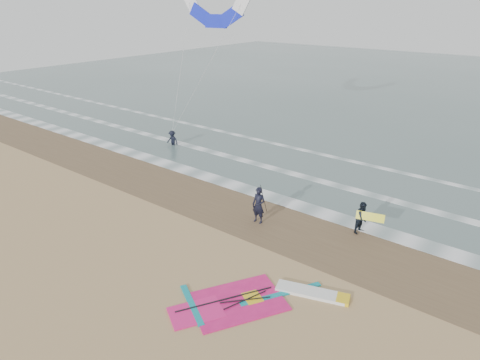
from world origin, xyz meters
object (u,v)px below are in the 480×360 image
Objects in this scene: person_standing at (259,205)px; surf_kite at (216,11)px; windsurf_rig at (258,300)px; person_wading at (172,136)px; person_walking at (362,218)px.

person_standing is 0.18× the size of surf_kite.
person_standing is (-3.57, 5.01, 0.91)m from windsurf_rig.
windsurf_rig is at bearing -41.09° from person_wading.
person_walking is at bearing -19.08° from person_wading.
person_walking reaches higher than windsurf_rig.
windsurf_rig is 3.59× the size of person_walking.
person_standing is 5.03m from person_walking.
person_standing reaches higher than windsurf_rig.
windsurf_rig is 19.39m from person_wading.
person_standing is 1.24× the size of person_wading.
person_walking is 18.44m from surf_kite.
person_wading is at bearing 91.89° from person_walking.
windsurf_rig is at bearing -57.83° from person_standing.
windsurf_rig is at bearing -173.12° from person_walking.
surf_kite reaches higher than person_standing.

